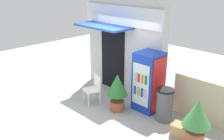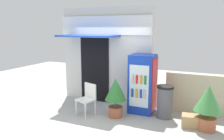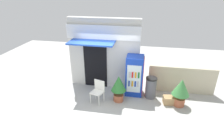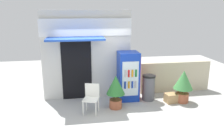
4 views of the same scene
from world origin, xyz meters
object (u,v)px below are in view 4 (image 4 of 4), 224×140
at_px(potted_plant_curbside, 183,83).
at_px(drink_cooler, 128,76).
at_px(cardboard_box, 171,98).
at_px(plastic_chair, 91,96).
at_px(trash_bin, 149,87).
at_px(potted_plant_near_shop, 116,88).

bearing_deg(potted_plant_curbside, drink_cooler, 162.53).
xyz_separation_m(drink_cooler, cardboard_box, (1.41, -0.53, -0.70)).
relative_size(plastic_chair, potted_plant_curbside, 0.80).
bearing_deg(cardboard_box, potted_plant_curbside, -5.13).
bearing_deg(drink_cooler, trash_bin, -14.73).
bearing_deg(drink_cooler, potted_plant_near_shop, -129.87).
distance_m(plastic_chair, trash_bin, 2.17).
distance_m(potted_plant_near_shop, trash_bin, 1.38).
height_order(potted_plant_curbside, trash_bin, potted_plant_curbside).
relative_size(potted_plant_near_shop, cardboard_box, 2.71).
distance_m(plastic_chair, potted_plant_curbside, 3.18).
xyz_separation_m(potted_plant_near_shop, cardboard_box, (1.98, 0.15, -0.52)).
height_order(drink_cooler, plastic_chair, drink_cooler).
bearing_deg(trash_bin, drink_cooler, 165.27).
distance_m(plastic_chair, cardboard_box, 2.82).
relative_size(drink_cooler, potted_plant_curbside, 1.52).
height_order(drink_cooler, potted_plant_near_shop, drink_cooler).
xyz_separation_m(trash_bin, cardboard_box, (0.71, -0.35, -0.30)).
bearing_deg(trash_bin, potted_plant_curbside, -19.16).
distance_m(drink_cooler, trash_bin, 0.82).
relative_size(drink_cooler, cardboard_box, 4.21).
bearing_deg(potted_plant_near_shop, cardboard_box, 4.36).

